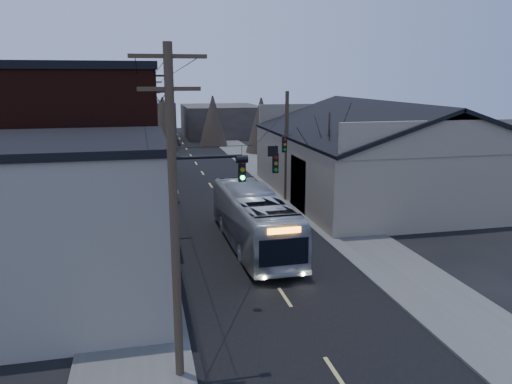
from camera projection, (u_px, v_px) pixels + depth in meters
road_surface at (214, 190)px, 42.98m from camera, size 9.00×110.00×0.02m
sidewalk_left at (136, 193)px, 41.55m from camera, size 4.00×110.00×0.12m
sidewalk_right at (286, 186)px, 44.39m from camera, size 4.00×110.00×0.12m
building_clapboard at (67, 229)px, 20.29m from camera, size 8.00×8.00×7.00m
building_brick at (72, 154)px, 30.18m from camera, size 10.00×12.00×10.00m
building_left_far at (101, 144)px, 45.82m from camera, size 9.00×14.00×7.00m
warehouse at (381, 163)px, 40.46m from camera, size 16.16×20.60×7.73m
building_far_left at (140, 122)px, 74.23m from camera, size 10.00×12.00×6.00m
building_far_right at (221, 121)px, 81.93m from camera, size 12.00×14.00×5.00m
bare_tree at (328, 166)px, 34.09m from camera, size 0.40×0.40×7.20m
utility_lines at (181, 143)px, 35.63m from camera, size 11.24×45.28×10.50m
bus at (254, 219)px, 28.35m from camera, size 2.98×11.77×3.27m
parked_car at (164, 188)px, 40.12m from camera, size 2.12×4.86×1.55m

